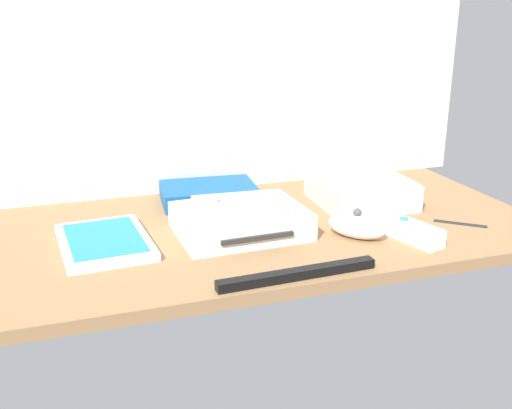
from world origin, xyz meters
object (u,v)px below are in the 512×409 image
Objects in this scene: game_case at (105,242)px; network_router at (208,193)px; remote_classic_pad at (238,205)px; sensor_bar at (298,274)px; remote_wand at (403,228)px; stylus_pen at (460,222)px; mini_computer at (361,190)px; game_console at (240,221)px; remote_nunchuk at (357,226)px.

network_router is at bearing 33.71° from game_case.
remote_classic_pad reaches higher than sensor_bar.
remote_classic_pad is (-25.88, 9.16, 3.90)cm from remote_wand.
sensor_bar reaches higher than stylus_pen.
remote_wand is 24.50cm from sensor_bar.
mini_computer reaches higher than stylus_pen.
remote_classic_pad is 0.62× the size of sensor_bar.
remote_classic_pad is at bearing 169.38° from stylus_pen.
remote_classic_pad is 19.25cm from sensor_bar.
remote_classic_pad is (-0.70, -0.93, 3.21)cm from game_console.
sensor_bar is at bearing -84.73° from game_console.
game_console reaches higher than remote_wand.
sensor_bar is at bearing 176.38° from remote_nunchuk.
game_case is 2.21× the size of stylus_pen.
game_console is at bearing -163.53° from mini_computer.
network_router and remote_wand have the same top height.
remote_classic_pad reaches higher than stylus_pen.
network_router reaches higher than sensor_bar.
game_case is 41.06cm from remote_nunchuk.
sensor_bar is 37.16cm from stylus_pen.
game_console is 2.40× the size of stylus_pen.
network_router is at bearing 84.88° from remote_nunchuk.
sensor_bar is (-22.68, -9.23, -0.81)cm from remote_wand.
game_console is at bearing -82.58° from network_router.
remote_classic_pad reaches higher than remote_wand.
remote_wand is at bearing -95.28° from mini_computer.
mini_computer reaches higher than remote_wand.
game_console is 1.42× the size of remote_wand.
remote_wand is at bearing -23.94° from game_console.
network_router is 37.64cm from sensor_bar.
stylus_pen is at bearing -6.50° from remote_classic_pad.
remote_wand reaches higher than stylus_pen.
game_console is 1.23× the size of mini_computer.
network_router is 19.44cm from remote_classic_pad.
game_console is at bearing 142.10° from remote_wand.
game_case is at bearing 173.94° from game_console.
game_case reaches higher than stylus_pen.
game_console is 19.54cm from sensor_bar.
stylus_pen is (20.33, -0.18, -1.69)cm from remote_nunchuk.
remote_nunchuk is at bearing 148.44° from remote_wand.
stylus_pen is at bearing -40.97° from remote_nunchuk.
remote_nunchuk reaches higher than sensor_bar.
game_console is 2.06× the size of remote_nunchuk.
game_console is 38.86cm from stylus_pen.
remote_classic_pad reaches higher than game_console.
game_console reaches higher than stylus_pen.
network_router is 2.10× the size of stylus_pen.
mini_computer is at bearing 46.04° from sensor_bar.
game_case is 1.33× the size of remote_classic_pad.
sensor_bar is (3.19, -18.39, -4.71)cm from remote_classic_pad.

